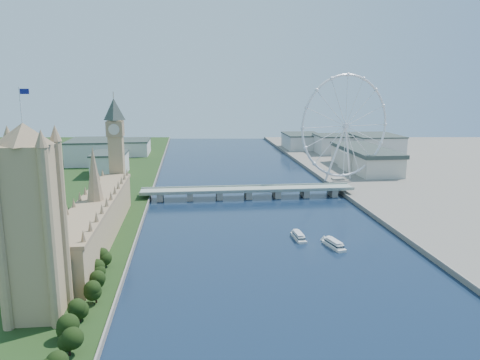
{
  "coord_description": "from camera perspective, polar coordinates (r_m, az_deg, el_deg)",
  "views": [
    {
      "loc": [
        -59.51,
        -168.11,
        116.68
      ],
      "look_at": [
        -18.2,
        210.0,
        37.63
      ],
      "focal_mm": 35.0,
      "sensor_mm": 36.0,
      "label": 1
    }
  ],
  "objects": [
    {
      "name": "tour_boat_near",
      "position": [
        361.92,
        7.15,
        -7.16
      ],
      "size": [
        7.86,
        26.24,
        5.69
      ],
      "primitive_type": null,
      "rotation": [
        0.0,
        0.0,
        0.05
      ],
      "color": "silver",
      "rests_on": "ground"
    },
    {
      "name": "county_hall",
      "position": [
        652.95,
        14.93,
        1.05
      ],
      "size": [
        54.0,
        144.0,
        35.0
      ],
      "primitive_type": null,
      "color": "beige",
      "rests_on": "ground"
    },
    {
      "name": "victoria_tower",
      "position": [
        243.61,
        -24.11,
        -4.1
      ],
      "size": [
        28.16,
        28.16,
        112.0
      ],
      "color": "tan",
      "rests_on": "ground"
    },
    {
      "name": "city_skyline",
      "position": [
        741.59,
        1.48,
        4.01
      ],
      "size": [
        505.0,
        280.0,
        32.0
      ],
      "color": "beige",
      "rests_on": "ground"
    },
    {
      "name": "tree_row",
      "position": [
        242.21,
        -18.99,
        -15.42
      ],
      "size": [
        8.96,
        152.96,
        20.37
      ],
      "color": "black",
      "rests_on": "ground"
    },
    {
      "name": "london_eye",
      "position": [
        555.3,
        12.73,
        6.38
      ],
      "size": [
        113.6,
        39.12,
        124.3
      ],
      "color": "silver",
      "rests_on": "ground"
    },
    {
      "name": "big_ben",
      "position": [
        454.11,
        -14.93,
        5.01
      ],
      "size": [
        20.02,
        20.02,
        110.0
      ],
      "color": "tan",
      "rests_on": "ground"
    },
    {
      "name": "parliament_range",
      "position": [
        358.68,
        -17.05,
        -4.68
      ],
      "size": [
        24.0,
        200.0,
        70.0
      ],
      "color": "tan",
      "rests_on": "ground"
    },
    {
      "name": "tour_boat_far",
      "position": [
        348.77,
        11.37,
        -8.04
      ],
      "size": [
        12.76,
        28.25,
        6.03
      ],
      "primitive_type": null,
      "rotation": [
        0.0,
        0.0,
        0.22
      ],
      "color": "silver",
      "rests_on": "ground"
    },
    {
      "name": "westminster_bridge",
      "position": [
        484.54,
        0.98,
        -1.39
      ],
      "size": [
        220.0,
        22.0,
        9.5
      ],
      "color": "gray",
      "rests_on": "ground"
    }
  ]
}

